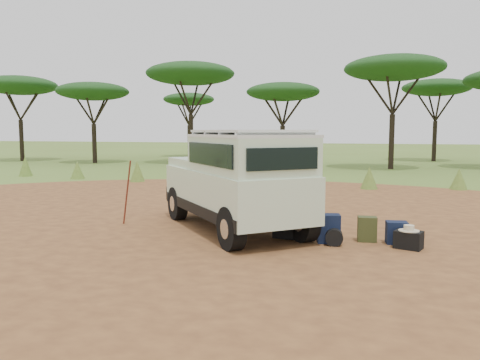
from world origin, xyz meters
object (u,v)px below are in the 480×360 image
(safari_vehicle, at_px, (237,183))
(walking_staff, at_px, (127,193))
(duffel_navy, at_px, (397,233))
(backpack_black, at_px, (285,223))
(hard_case, at_px, (409,240))
(backpack_navy, at_px, (329,229))
(backpack_olive, at_px, (367,229))

(safari_vehicle, height_order, walking_staff, safari_vehicle)
(duffel_navy, bearing_deg, backpack_black, 174.95)
(safari_vehicle, relative_size, hard_case, 9.53)
(safari_vehicle, bearing_deg, backpack_navy, 33.66)
(safari_vehicle, xyz_separation_m, walking_staff, (-2.45, -0.07, -0.29))
(walking_staff, distance_m, backpack_olive, 5.05)
(walking_staff, bearing_deg, backpack_black, -70.78)
(backpack_navy, xyz_separation_m, backpack_olive, (0.67, 0.29, -0.03))
(safari_vehicle, relative_size, backpack_navy, 8.03)
(backpack_navy, bearing_deg, safari_vehicle, 152.19)
(backpack_olive, xyz_separation_m, duffel_navy, (0.52, -0.04, -0.03))
(backpack_olive, distance_m, hard_case, 0.79)
(backpack_olive, height_order, hard_case, backpack_olive)
(backpack_navy, height_order, duffel_navy, backpack_navy)
(backpack_navy, bearing_deg, backpack_olive, 11.10)
(safari_vehicle, distance_m, backpack_navy, 2.11)
(backpack_olive, bearing_deg, duffel_navy, -10.42)
(walking_staff, height_order, duffel_navy, walking_staff)
(safari_vehicle, relative_size, duffel_navy, 10.33)
(backpack_black, bearing_deg, hard_case, 1.54)
(hard_case, bearing_deg, duffel_navy, 139.67)
(backpack_black, bearing_deg, backpack_navy, -4.12)
(backpack_black, distance_m, backpack_olive, 1.51)
(backpack_black, xyz_separation_m, backpack_olive, (1.50, 0.12, -0.06))
(safari_vehicle, height_order, hard_case, safari_vehicle)
(safari_vehicle, xyz_separation_m, backpack_black, (1.08, -0.36, -0.70))
(walking_staff, xyz_separation_m, backpack_olive, (5.03, -0.16, -0.47))
(walking_staff, distance_m, hard_case, 5.78)
(backpack_navy, bearing_deg, backpack_black, 156.07)
(hard_case, bearing_deg, safari_vehicle, -171.07)
(walking_staff, distance_m, duffel_navy, 5.57)
(duffel_navy, height_order, hard_case, duffel_navy)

